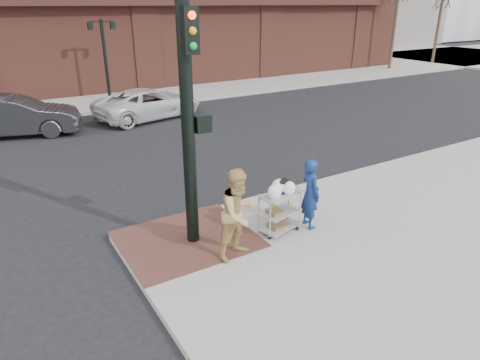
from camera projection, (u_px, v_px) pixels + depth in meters
ground at (232, 256)px, 8.92m from camera, size 220.00×220.00×0.00m
sidewalk_far at (174, 58)px, 40.12m from camera, size 65.00×36.00×0.15m
brick_curb_ramp at (187, 239)px, 9.28m from camera, size 2.80×2.40×0.01m
lamp_post at (105, 52)px, 21.48m from camera, size 1.32×0.22×4.00m
traffic_signal_pole at (189, 119)px, 8.21m from camera, size 0.61×0.51×5.00m
woman_blue at (310, 193)px, 9.53m from camera, size 0.49×0.65×1.63m
pedestrian_tan at (239, 214)px, 8.35m from camera, size 1.06×0.92×1.86m
sedan_dark at (15, 116)px, 16.72m from camera, size 5.04×2.98×1.57m
minivan_white at (149, 103)px, 19.34m from camera, size 5.27×3.25×1.36m
utility_cart at (280, 209)px, 9.40m from camera, size 0.97×0.69×1.22m
fire_hydrant at (273, 199)px, 10.26m from camera, size 0.36×0.25×0.76m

